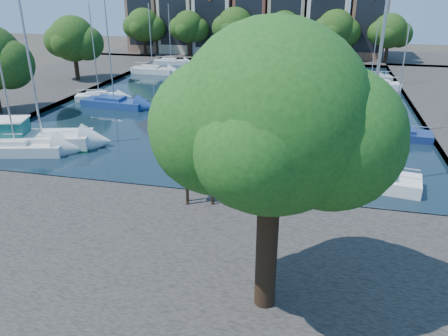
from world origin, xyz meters
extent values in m
plane|color=#38332B|center=(0.00, 0.00, 0.00)|extent=(160.00, 160.00, 0.00)
cube|color=black|center=(0.00, 24.00, 0.04)|extent=(38.00, 50.00, 0.08)
cube|color=#443F3B|center=(0.00, -7.00, 0.25)|extent=(50.00, 14.00, 0.50)
cube|color=#443F3B|center=(0.00, 56.00, 0.25)|extent=(60.00, 16.00, 0.50)
cube|color=#443F3B|center=(-25.00, 24.00, 0.25)|extent=(14.00, 52.00, 0.50)
cylinder|color=#332114|center=(7.50, -9.00, 3.25)|extent=(0.80, 0.80, 5.50)
sphere|color=#174C15|center=(7.50, -9.00, 7.92)|extent=(6.40, 6.40, 6.40)
sphere|color=#174C15|center=(9.42, -8.70, 7.28)|extent=(4.80, 4.80, 4.80)
sphere|color=#174C15|center=(5.74, -9.40, 7.60)|extent=(4.48, 4.48, 4.48)
cube|color=#87614A|center=(-23.00, 56.00, 6.00)|extent=(5.39, 9.00, 11.00)
cube|color=black|center=(-23.00, 51.52, 6.00)|extent=(4.40, 0.05, 8.25)
cube|color=beige|center=(-17.00, 56.00, 6.75)|extent=(5.88, 9.00, 12.50)
cube|color=black|center=(-17.00, 51.52, 6.75)|extent=(4.80, 0.05, 9.38)
cube|color=silver|center=(-10.50, 56.00, 5.75)|extent=(6.37, 9.00, 10.50)
cube|color=black|center=(-10.50, 51.52, 5.75)|extent=(5.20, 0.05, 7.88)
cube|color=brown|center=(-4.00, 56.00, 7.00)|extent=(5.39, 9.00, 13.00)
cube|color=black|center=(-4.00, 51.52, 7.00)|extent=(4.40, 0.05, 9.75)
cube|color=tan|center=(2.00, 56.00, 6.25)|extent=(5.88, 9.00, 11.50)
cube|color=black|center=(2.00, 51.52, 6.25)|extent=(4.80, 0.05, 8.62)
cube|color=beige|center=(8.50, 56.00, 6.50)|extent=(6.37, 9.00, 12.00)
cube|color=black|center=(8.50, 51.52, 6.50)|extent=(5.20, 0.05, 9.00)
cube|color=brown|center=(15.00, 56.00, 5.75)|extent=(5.39, 9.00, 10.50)
cube|color=black|center=(15.00, 51.52, 5.75)|extent=(4.40, 0.05, 7.88)
cylinder|color=#332114|center=(-22.00, 50.50, 2.10)|extent=(0.50, 0.50, 3.20)
sphere|color=#133710|center=(-22.00, 50.50, 5.38)|extent=(5.60, 5.60, 5.60)
sphere|color=#133710|center=(-20.32, 50.80, 4.82)|extent=(4.20, 4.20, 4.20)
sphere|color=#133710|center=(-23.54, 50.10, 5.10)|extent=(3.92, 3.92, 3.92)
cylinder|color=#332114|center=(-14.00, 50.50, 2.10)|extent=(0.50, 0.50, 3.20)
sphere|color=#133710|center=(-14.00, 50.50, 5.26)|extent=(5.20, 5.20, 5.20)
sphere|color=#133710|center=(-12.44, 50.80, 4.74)|extent=(3.90, 3.90, 3.90)
sphere|color=#133710|center=(-15.43, 50.10, 5.00)|extent=(3.64, 3.64, 3.64)
cylinder|color=#332114|center=(-6.00, 50.50, 2.10)|extent=(0.50, 0.50, 3.20)
sphere|color=#133710|center=(-6.00, 50.50, 5.50)|extent=(6.00, 6.00, 6.00)
sphere|color=#133710|center=(-4.20, 50.80, 4.90)|extent=(4.50, 4.50, 4.50)
sphere|color=#133710|center=(-7.65, 50.10, 5.20)|extent=(4.20, 4.20, 4.20)
cylinder|color=#332114|center=(2.00, 50.50, 2.10)|extent=(0.50, 0.50, 3.20)
sphere|color=#133710|center=(2.00, 50.50, 5.32)|extent=(5.40, 5.40, 5.40)
sphere|color=#133710|center=(3.62, 50.80, 4.78)|extent=(4.05, 4.05, 4.05)
sphere|color=#133710|center=(0.51, 50.10, 5.05)|extent=(3.78, 3.78, 3.78)
cylinder|color=#332114|center=(10.00, 50.50, 2.10)|extent=(0.50, 0.50, 3.20)
sphere|color=#133710|center=(10.00, 50.50, 5.44)|extent=(5.80, 5.80, 5.80)
sphere|color=#133710|center=(11.74, 50.80, 4.86)|extent=(4.35, 4.35, 4.35)
sphere|color=#133710|center=(8.40, 50.10, 5.15)|extent=(4.06, 4.06, 4.06)
cylinder|color=#332114|center=(18.00, 50.50, 2.10)|extent=(0.50, 0.50, 3.20)
sphere|color=#133710|center=(18.00, 50.50, 5.26)|extent=(5.20, 5.20, 5.20)
sphere|color=#133710|center=(19.56, 50.80, 4.74)|extent=(3.90, 3.90, 3.90)
sphere|color=#133710|center=(16.57, 50.10, 5.00)|extent=(3.64, 3.64, 3.64)
sphere|color=#133710|center=(-19.20, 12.30, 5.10)|extent=(4.50, 4.50, 4.50)
cylinder|color=#332114|center=(-22.00, 28.00, 2.20)|extent=(0.54, 0.54, 3.40)
sphere|color=#133710|center=(-22.00, 28.00, 5.58)|extent=(5.60, 5.60, 5.60)
sphere|color=#133710|center=(-20.32, 28.30, 5.02)|extent=(4.20, 4.20, 4.20)
sphere|color=#133710|center=(-23.54, 27.60, 5.30)|extent=(3.92, 3.92, 3.92)
cylinder|color=#312518|center=(2.13, -1.86, 1.42)|extent=(0.14, 0.14, 1.85)
cylinder|color=#312518|center=(2.04, -1.48, 1.42)|extent=(0.14, 0.14, 1.85)
cylinder|color=#312518|center=(3.50, -1.54, 1.42)|extent=(0.14, 0.14, 1.85)
cylinder|color=#312518|center=(3.41, -1.16, 1.42)|extent=(0.14, 0.14, 1.85)
cube|color=#312518|center=(2.81, -1.50, 2.66)|extent=(1.85, 0.88, 1.08)
cylinder|color=#312518|center=(1.54, -1.80, 3.86)|extent=(1.21, 0.52, 1.91)
cube|color=#312518|center=(0.92, -1.94, 4.80)|extent=(0.54, 0.27, 0.29)
cube|color=silver|center=(-13.00, 5.16, 0.78)|extent=(9.95, 5.35, 1.39)
cube|color=#145B53|center=(-14.62, 4.69, 1.68)|extent=(3.82, 2.96, 1.28)
cylinder|color=#B2B2B7|center=(-11.92, 5.47, 6.50)|extent=(0.17, 0.17, 10.69)
cube|color=silver|center=(-13.24, 4.00, 0.60)|extent=(7.67, 4.23, 1.03)
cube|color=silver|center=(-13.24, 4.00, 0.94)|extent=(3.52, 2.50, 0.57)
cylinder|color=#B2B2B7|center=(-13.24, 4.00, 5.37)|extent=(0.14, 0.14, 8.98)
cube|color=navy|center=(-12.00, 17.97, 0.56)|extent=(6.83, 2.87, 0.96)
cube|color=navy|center=(-12.00, 17.97, 0.88)|extent=(3.04, 1.87, 0.54)
cylinder|color=#B2B2B7|center=(-12.00, 17.97, 6.16)|extent=(0.13, 0.13, 10.66)
cube|color=white|center=(-15.00, 20.35, 0.48)|extent=(5.21, 3.25, 0.80)
cube|color=white|center=(-15.00, 20.35, 0.74)|extent=(2.43, 1.85, 0.44)
cylinder|color=#B2B2B7|center=(-15.00, 20.35, 5.45)|extent=(0.11, 0.11, 9.50)
cube|color=silver|center=(-15.00, 36.16, 0.58)|extent=(6.14, 2.28, 0.99)
cube|color=silver|center=(-15.00, 36.16, 0.91)|extent=(2.70, 1.56, 0.55)
cylinder|color=#B2B2B7|center=(-15.00, 36.16, 5.16)|extent=(0.13, 0.13, 8.62)
cube|color=silver|center=(-15.00, 44.00, 0.50)|extent=(5.50, 2.61, 0.84)
cube|color=silver|center=(-15.00, 44.00, 0.78)|extent=(2.48, 1.62, 0.47)
cylinder|color=#B2B2B7|center=(-15.00, 44.00, 4.93)|extent=(0.11, 0.11, 8.39)
cube|color=white|center=(12.00, 4.00, 0.60)|extent=(7.06, 3.39, 1.03)
cube|color=white|center=(12.00, 4.00, 0.94)|extent=(3.19, 2.10, 0.57)
cylinder|color=#B2B2B7|center=(12.00, 4.00, 6.78)|extent=(0.14, 0.14, 11.80)
cube|color=navy|center=(14.91, 14.13, 0.47)|extent=(6.33, 2.72, 0.79)
cube|color=navy|center=(14.91, 14.13, 0.74)|extent=(2.82, 1.75, 0.44)
cylinder|color=#B2B2B7|center=(14.91, 14.13, 4.90)|extent=(0.11, 0.11, 8.41)
cube|color=white|center=(15.00, 32.57, 0.60)|extent=(6.09, 2.93, 1.03)
cube|color=white|center=(15.00, 32.57, 0.94)|extent=(2.75, 1.81, 0.57)
cylinder|color=#B2B2B7|center=(15.00, 32.57, 6.41)|extent=(0.14, 0.14, 11.04)
cube|color=silver|center=(15.00, 38.03, 0.48)|extent=(5.46, 2.82, 0.81)
cube|color=silver|center=(15.00, 38.03, 0.75)|extent=(2.48, 1.70, 0.45)
cylinder|color=#B2B2B7|center=(15.00, 38.03, 4.20)|extent=(0.11, 0.11, 6.99)
camera|label=1|loc=(9.03, -22.60, 11.92)|focal=35.00mm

